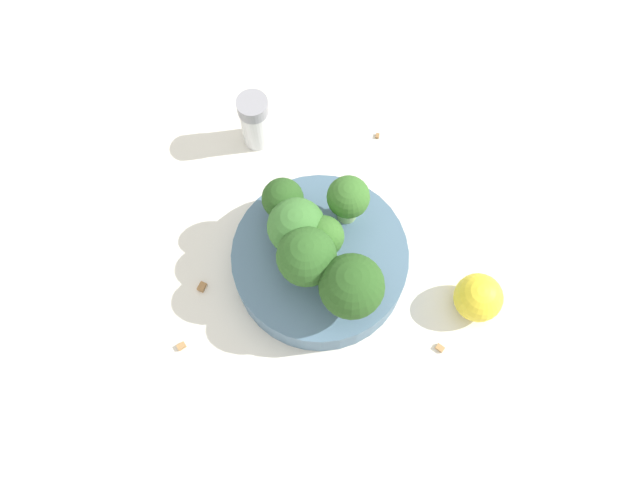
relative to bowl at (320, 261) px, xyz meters
name	(u,v)px	position (x,y,z in m)	size (l,w,h in m)	color
ground_plane	(320,268)	(0.00, 0.00, -0.02)	(3.00, 3.00, 0.00)	silver
bowl	(320,261)	(0.00, 0.00, 0.00)	(0.15, 0.15, 0.04)	slate
broccoli_floret_0	(299,223)	(0.02, 0.00, 0.05)	(0.05, 0.05, 0.06)	#84AD66
broccoli_floret_1	(304,256)	(0.00, 0.02, 0.06)	(0.05, 0.05, 0.06)	#84AD66
broccoli_floret_2	(323,238)	(0.00, -0.01, 0.05)	(0.04, 0.04, 0.05)	#84AD66
broccoli_floret_3	(283,200)	(0.05, -0.02, 0.05)	(0.04, 0.04, 0.05)	#8EB770
broccoli_floret_4	(352,287)	(-0.04, 0.02, 0.06)	(0.05, 0.05, 0.07)	#7A9E5B
broccoli_floret_5	(346,198)	(0.00, -0.04, 0.05)	(0.04, 0.04, 0.06)	#8EB770
pepper_shaker	(255,121)	(0.13, -0.08, 0.01)	(0.03, 0.03, 0.06)	silver
lemon_wedge	(478,298)	(-0.13, -0.04, 0.00)	(0.04, 0.04, 0.04)	yellow
almond_crumb_0	(202,286)	(0.08, 0.07, -0.01)	(0.01, 0.01, 0.01)	olive
almond_crumb_1	(181,346)	(0.06, 0.13, -0.01)	(0.01, 0.01, 0.01)	#AD7F4C
almond_crumb_2	(440,348)	(-0.13, 0.01, -0.01)	(0.01, 0.01, 0.01)	#AD7F4C
almond_crumb_3	(378,135)	(0.03, -0.15, -0.02)	(0.01, 0.00, 0.01)	olive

